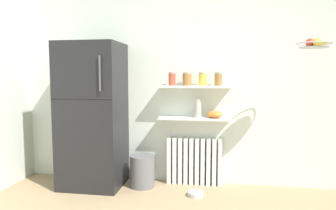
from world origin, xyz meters
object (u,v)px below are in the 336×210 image
at_px(shelf_bowl, 215,114).
at_px(pet_food_bowl, 196,194).
at_px(storage_jar_2, 203,79).
at_px(trash_bin, 142,171).
at_px(radiator, 194,161).
at_px(vase, 198,108).
at_px(storage_jar_0, 172,79).
at_px(storage_jar_1, 187,79).
at_px(hanging_fruit_basket, 314,44).
at_px(storage_jar_3, 218,79).
at_px(refrigerator, 93,115).

distance_m(shelf_bowl, pet_food_bowl, 0.98).
bearing_deg(storage_jar_2, trash_bin, -167.60).
bearing_deg(radiator, pet_food_bowl, -83.54).
bearing_deg(trash_bin, radiator, 16.69).
height_order(vase, pet_food_bowl, vase).
height_order(radiator, pet_food_bowl, radiator).
height_order(storage_jar_0, shelf_bowl, storage_jar_0).
distance_m(storage_jar_0, trash_bin, 1.22).
distance_m(radiator, vase, 0.70).
height_order(storage_jar_1, hanging_fruit_basket, hanging_fruit_basket).
bearing_deg(vase, hanging_fruit_basket, -19.00).
xyz_separation_m(radiator, storage_jar_3, (0.29, -0.03, 1.05)).
bearing_deg(hanging_fruit_basket, storage_jar_1, 162.79).
bearing_deg(storage_jar_3, shelf_bowl, 180.00).
relative_size(radiator, storage_jar_2, 4.24).
bearing_deg(pet_food_bowl, refrigerator, 173.03).
distance_m(radiator, storage_jar_3, 1.09).
bearing_deg(shelf_bowl, storage_jar_0, 180.00).
distance_m(refrigerator, shelf_bowl, 1.53).
xyz_separation_m(storage_jar_2, vase, (-0.06, 0.00, -0.36)).
xyz_separation_m(shelf_bowl, pet_food_bowl, (-0.21, -0.37, -0.89)).
bearing_deg(trash_bin, storage_jar_3, 9.90).
height_order(shelf_bowl, hanging_fruit_basket, hanging_fruit_basket).
bearing_deg(shelf_bowl, storage_jar_3, 0.00).
xyz_separation_m(refrigerator, trash_bin, (0.62, 0.04, -0.70)).
bearing_deg(trash_bin, refrigerator, -175.88).
distance_m(storage_jar_3, pet_food_bowl, 1.40).
bearing_deg(storage_jar_0, hanging_fruit_basket, -15.18).
bearing_deg(storage_jar_3, storage_jar_1, 180.00).
xyz_separation_m(trash_bin, hanging_fruit_basket, (1.89, -0.26, 1.52)).
bearing_deg(storage_jar_3, hanging_fruit_basket, -23.37).
height_order(refrigerator, storage_jar_1, refrigerator).
height_order(refrigerator, shelf_bowl, refrigerator).
relative_size(radiator, trash_bin, 1.75).
xyz_separation_m(storage_jar_1, pet_food_bowl, (0.14, -0.37, -1.32)).
height_order(storage_jar_2, hanging_fruit_basket, hanging_fruit_basket).
distance_m(storage_jar_0, pet_food_bowl, 1.42).
xyz_separation_m(storage_jar_1, hanging_fruit_basket, (1.35, -0.42, 0.37)).
height_order(storage_jar_1, vase, storage_jar_1).
height_order(refrigerator, storage_jar_3, refrigerator).
height_order(radiator, trash_bin, radiator).
xyz_separation_m(refrigerator, vase, (1.30, 0.21, 0.10)).
bearing_deg(storage_jar_1, storage_jar_0, 180.00).
xyz_separation_m(vase, shelf_bowl, (0.21, 0.00, -0.08)).
bearing_deg(refrigerator, storage_jar_1, 10.03).
bearing_deg(radiator, storage_jar_2, -17.45).
bearing_deg(vase, storage_jar_3, 0.00).
distance_m(shelf_bowl, hanging_fruit_basket, 1.35).
bearing_deg(refrigerator, storage_jar_0, 11.94).
relative_size(vase, pet_food_bowl, 1.37).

